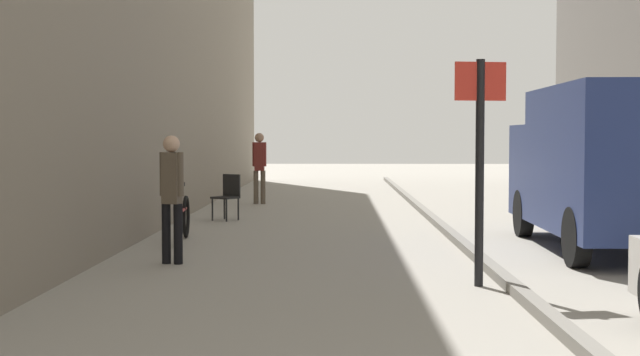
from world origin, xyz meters
TOP-DOWN VIEW (x-y plane):
  - ground_plane at (0.00, 12.00)m, footprint 80.00×80.00m
  - kerb_strip at (1.58, 12.00)m, footprint 0.16×40.00m
  - pedestrian_main_foreground at (-2.33, 19.94)m, footprint 0.36×0.23m
  - pedestrian_mid_block at (-2.60, 9.56)m, footprint 0.34×0.24m
  - delivery_van at (3.71, 11.03)m, footprint 2.11×5.13m
  - street_sign_post at (1.26, 7.90)m, footprint 0.60×0.13m
  - bicycle_leaning at (-2.89, 12.03)m, footprint 0.18×1.77m
  - cafe_chair_near_window at (-2.60, 15.68)m, footprint 0.61×0.61m

SIDE VIEW (x-z plane):
  - ground_plane at x=0.00m, z-range 0.00..0.00m
  - kerb_strip at x=1.58m, z-range 0.00..0.12m
  - bicycle_leaning at x=-2.89m, z-range -0.11..0.87m
  - cafe_chair_near_window at x=-2.60m, z-range 0.08..1.02m
  - pedestrian_mid_block at x=-2.60m, z-range 0.13..1.87m
  - pedestrian_main_foreground at x=-2.33m, z-range 0.14..1.95m
  - delivery_van at x=3.71m, z-range 0.09..2.53m
  - street_sign_post at x=1.26m, z-range 0.25..2.85m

